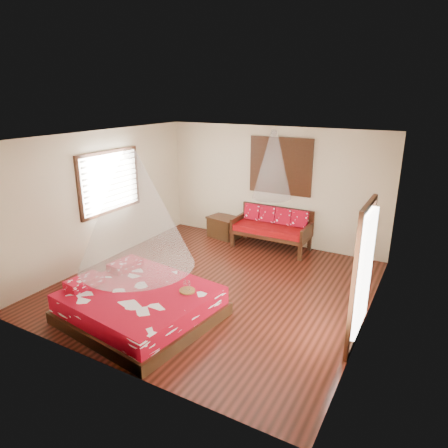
# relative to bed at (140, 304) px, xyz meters

# --- Properties ---
(room) EXTENTS (5.54, 5.54, 2.84)m
(room) POSITION_rel_bed_xyz_m (0.48, 1.60, 1.15)
(room) COLOR black
(room) RESTS_ON ground
(bed) EXTENTS (2.47, 2.29, 0.65)m
(bed) POSITION_rel_bed_xyz_m (0.00, 0.00, 0.00)
(bed) COLOR black
(bed) RESTS_ON floor
(daybed) EXTENTS (1.80, 0.80, 0.95)m
(daybed) POSITION_rel_bed_xyz_m (0.66, 3.98, 0.27)
(daybed) COLOR black
(daybed) RESTS_ON floor
(storage_chest) EXTENTS (0.87, 0.71, 0.53)m
(storage_chest) POSITION_rel_bed_xyz_m (-0.68, 4.05, 0.02)
(storage_chest) COLOR black
(storage_chest) RESTS_ON floor
(shutter_panel) EXTENTS (1.52, 0.06, 1.32)m
(shutter_panel) POSITION_rel_bed_xyz_m (0.66, 4.31, 1.65)
(shutter_panel) COLOR black
(shutter_panel) RESTS_ON wall_back
(window_left) EXTENTS (0.10, 1.74, 1.34)m
(window_left) POSITION_rel_bed_xyz_m (-2.23, 1.80, 1.45)
(window_left) COLOR black
(window_left) RESTS_ON wall_left
(glazed_door) EXTENTS (0.08, 1.02, 2.16)m
(glazed_door) POSITION_rel_bed_xyz_m (3.20, 1.00, 0.82)
(glazed_door) COLOR black
(glazed_door) RESTS_ON floor
(wine_tray) EXTENTS (0.25, 0.25, 0.21)m
(wine_tray) POSITION_rel_bed_xyz_m (0.70, 0.35, 0.30)
(wine_tray) COLOR brown
(wine_tray) RESTS_ON bed
(mosquito_net_main) EXTENTS (1.78, 1.78, 1.80)m
(mosquito_net_main) POSITION_rel_bed_xyz_m (0.02, -0.00, 1.60)
(mosquito_net_main) COLOR silver
(mosquito_net_main) RESTS_ON ceiling
(mosquito_net_daybed) EXTENTS (0.88, 0.88, 1.50)m
(mosquito_net_daybed) POSITION_rel_bed_xyz_m (0.66, 3.85, 1.75)
(mosquito_net_daybed) COLOR silver
(mosquito_net_daybed) RESTS_ON ceiling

